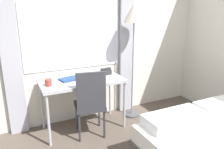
{
  "coord_description": "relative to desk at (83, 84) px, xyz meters",
  "views": [
    {
      "loc": [
        -1.33,
        -0.49,
        1.69
      ],
      "look_at": [
        -0.14,
        1.95,
        0.91
      ],
      "focal_mm": 35.0,
      "sensor_mm": 36.0,
      "label": 1
    }
  ],
  "objects": [
    {
      "name": "telephone",
      "position": [
        0.43,
        0.14,
        0.11
      ],
      "size": [
        0.15,
        0.14,
        0.09
      ],
      "color": "#2D2D2D",
      "rests_on": "desk"
    },
    {
      "name": "desk",
      "position": [
        0.0,
        0.0,
        0.0
      ],
      "size": [
        1.18,
        0.58,
        0.76
      ],
      "color": "#B2B2B7",
      "rests_on": "ground_plane"
    },
    {
      "name": "standing_lamp",
      "position": [
        0.86,
        0.04,
        0.86
      ],
      "size": [
        0.32,
        0.32,
        1.82
      ],
      "color": "#4C4C51",
      "rests_on": "ground_plane"
    },
    {
      "name": "wall_back_with_window",
      "position": [
        0.35,
        0.36,
        0.66
      ],
      "size": [
        4.64,
        0.13,
        2.7
      ],
      "color": "silver",
      "rests_on": "ground_plane"
    },
    {
      "name": "desk_chair",
      "position": [
        0.01,
        -0.27,
        -0.16
      ],
      "size": [
        0.47,
        0.47,
        0.96
      ],
      "rotation": [
        0.0,
        0.0,
        -0.19
      ],
      "color": "#333338",
      "rests_on": "ground_plane"
    },
    {
      "name": "book",
      "position": [
        -0.16,
        0.09,
        0.08
      ],
      "size": [
        0.31,
        0.24,
        0.02
      ],
      "rotation": [
        0.0,
        0.0,
        0.22
      ],
      "color": "navy",
      "rests_on": "desk"
    },
    {
      "name": "mug",
      "position": [
        -0.48,
        -0.05,
        0.11
      ],
      "size": [
        0.09,
        0.09,
        0.09
      ],
      "color": "#993F33",
      "rests_on": "desk"
    }
  ]
}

